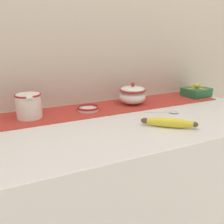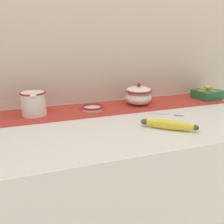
{
  "view_description": "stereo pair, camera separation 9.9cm",
  "coord_description": "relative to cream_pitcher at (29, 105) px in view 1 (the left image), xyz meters",
  "views": [
    {
      "loc": [
        -0.44,
        -0.88,
        1.26
      ],
      "look_at": [
        -0.04,
        -0.03,
        0.96
      ],
      "focal_mm": 40.0,
      "sensor_mm": 36.0,
      "label": 1
    },
    {
      "loc": [
        -0.35,
        -0.91,
        1.26
      ],
      "look_at": [
        -0.04,
        -0.03,
        0.96
      ],
      "focal_mm": 40.0,
      "sensor_mm": 36.0,
      "label": 2
    }
  ],
  "objects": [
    {
      "name": "sugar_bowl",
      "position": [
        0.5,
        -0.0,
        -0.01
      ],
      "size": [
        0.13,
        0.13,
        0.11
      ],
      "color": "white",
      "rests_on": "countertop"
    },
    {
      "name": "banana",
      "position": [
        0.47,
        -0.34,
        -0.04
      ],
      "size": [
        0.18,
        0.16,
        0.04
      ],
      "rotation": [
        0.0,
        0.0,
        -0.68
      ],
      "color": "yellow",
      "rests_on": "countertop"
    },
    {
      "name": "gift_box",
      "position": [
        0.92,
        -0.01,
        -0.03
      ],
      "size": [
        0.15,
        0.13,
        0.08
      ],
      "rotation": [
        0.0,
        0.0,
        0.12
      ],
      "color": "#236638",
      "rests_on": "countertop"
    },
    {
      "name": "countertop",
      "position": [
        0.32,
        -0.19,
        -0.51
      ],
      "size": [
        1.39,
        0.63,
        0.91
      ],
      "primitive_type": "cube",
      "color": "silver",
      "rests_on": "ground_plane"
    },
    {
      "name": "back_wall",
      "position": [
        0.32,
        0.14,
        0.23
      ],
      "size": [
        2.19,
        0.04,
        2.4
      ],
      "primitive_type": "cube",
      "color": "beige",
      "rests_on": "ground_plane"
    },
    {
      "name": "cream_pitcher",
      "position": [
        0.0,
        0.0,
        0.0
      ],
      "size": [
        0.11,
        0.13,
        0.11
      ],
      "color": "white",
      "rests_on": "countertop"
    },
    {
      "name": "spoon",
      "position": [
        0.59,
        -0.21,
        -0.05
      ],
      "size": [
        0.14,
        0.09,
        0.01
      ],
      "rotation": [
        0.0,
        0.0,
        -0.51
      ],
      "color": "silver",
      "rests_on": "countertop"
    },
    {
      "name": "table_runner",
      "position": [
        0.32,
        -0.0,
        -0.06
      ],
      "size": [
        1.28,
        0.23,
        0.0
      ],
      "primitive_type": "cube",
      "color": "#B23328",
      "rests_on": "countertop"
    },
    {
      "name": "small_dish",
      "position": [
        0.26,
        -0.01,
        -0.05
      ],
      "size": [
        0.11,
        0.11,
        0.02
      ],
      "color": "white",
      "rests_on": "countertop"
    }
  ]
}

